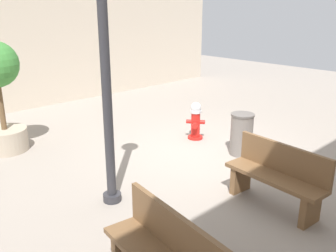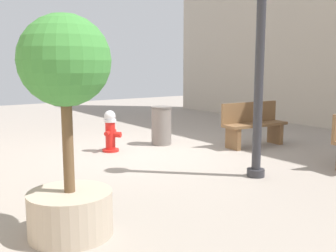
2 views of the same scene
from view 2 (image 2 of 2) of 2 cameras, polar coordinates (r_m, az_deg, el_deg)
name	(u,v)px [view 2 (image 2 of 2)]	position (r m, az deg, el deg)	size (l,w,h in m)	color
ground_plane	(152,152)	(8.07, -2.30, -3.75)	(23.40, 23.40, 0.00)	gray
fire_hydrant	(111,131)	(8.12, -8.31, -0.73)	(0.38, 0.39, 0.85)	red
bench_near	(253,124)	(8.80, 12.20, 0.33)	(1.57, 0.56, 0.95)	brown
planter_tree	(67,111)	(4.04, -14.44, 2.06)	(0.91, 0.91, 2.25)	tan
street_lamp	(261,30)	(6.26, 13.25, 13.39)	(0.36, 0.36, 3.64)	#2D2D33
trash_bin	(161,125)	(8.74, -0.96, 0.08)	(0.46, 0.46, 0.85)	slate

